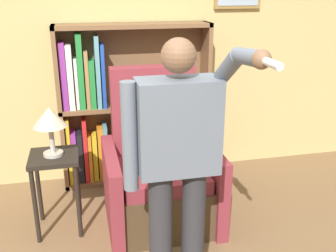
{
  "coord_description": "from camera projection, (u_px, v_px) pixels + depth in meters",
  "views": [
    {
      "loc": [
        -0.3,
        -1.91,
        1.94
      ],
      "look_at": [
        0.26,
        0.58,
        1.03
      ],
      "focal_mm": 42.0,
      "sensor_mm": 36.0,
      "label": 1
    }
  ],
  "objects": [
    {
      "name": "wall_back",
      "position": [
        110.0,
        43.0,
        3.87
      ],
      "size": [
        8.0,
        0.11,
        2.8
      ],
      "color": "tan",
      "rests_on": "ground_plane"
    },
    {
      "name": "bookcase",
      "position": [
        114.0,
        108.0,
        3.93
      ],
      "size": [
        1.5,
        0.28,
        1.61
      ],
      "color": "brown",
      "rests_on": "ground_plane"
    },
    {
      "name": "armchair",
      "position": [
        159.0,
        176.0,
        3.38
      ],
      "size": [
        0.92,
        0.85,
        1.3
      ],
      "color": "#4C3823",
      "rests_on": "ground_plane"
    },
    {
      "name": "person_standing",
      "position": [
        178.0,
        158.0,
        2.34
      ],
      "size": [
        0.63,
        0.78,
        1.68
      ],
      "color": "#2D2D33",
      "rests_on": "ground_plane"
    },
    {
      "name": "side_table",
      "position": [
        55.0,
        172.0,
        3.17
      ],
      "size": [
        0.38,
        0.38,
        0.67
      ],
      "color": "black",
      "rests_on": "ground_plane"
    },
    {
      "name": "table_lamp",
      "position": [
        50.0,
        120.0,
        3.02
      ],
      "size": [
        0.26,
        0.26,
        0.4
      ],
      "color": "#B7B2A8",
      "rests_on": "side_table"
    }
  ]
}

